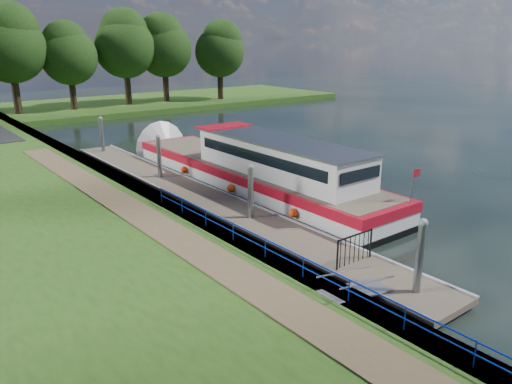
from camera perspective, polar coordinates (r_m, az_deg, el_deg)
ground at (r=17.93m, az=16.38°, el=-11.36°), size 160.00×160.00×0.00m
bank_edge at (r=27.31m, az=-13.21°, el=-0.27°), size 1.10×90.00×0.78m
far_bank at (r=66.36m, az=-15.41°, el=9.56°), size 60.00×18.00×0.60m
footpath at (r=20.46m, az=-9.66°, el=-4.76°), size 1.60×40.00×0.05m
blue_fence at (r=17.28m, az=3.16°, el=-6.89°), size 0.04×18.04×0.72m
pontoon at (r=26.80m, az=-6.43°, el=-0.70°), size 2.50×30.00×0.56m
mooring_piles at (r=26.49m, az=-6.51°, el=1.55°), size 0.30×27.30×3.55m
gangway at (r=16.59m, az=11.29°, el=-10.95°), size 2.58×1.00×0.92m
gate_panel at (r=18.64m, az=11.23°, el=-5.91°), size 1.85×0.05×1.15m
barge at (r=28.97m, az=-1.06°, el=2.63°), size 4.36×21.15×4.78m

